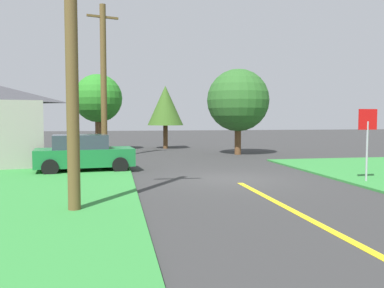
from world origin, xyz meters
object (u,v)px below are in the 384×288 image
at_px(stop_sign, 367,131).
at_px(oak_tree_left, 98,99).
at_px(parked_car_near_building, 84,153).
at_px(utility_pole_mid, 104,81).
at_px(pine_tree_center, 238,100).
at_px(utility_pole_near, 71,29).
at_px(oak_tree_right, 165,106).

height_order(stop_sign, oak_tree_left, oak_tree_left).
xyz_separation_m(stop_sign, parked_car_near_building, (-10.23, 5.11, -1.07)).
bearing_deg(utility_pole_mid, parked_car_near_building, -97.44).
bearing_deg(pine_tree_center, parked_car_near_building, -143.39).
height_order(utility_pole_near, oak_tree_right, utility_pole_near).
xyz_separation_m(stop_sign, oak_tree_left, (-10.05, 16.69, 1.84)).
bearing_deg(pine_tree_center, utility_pole_mid, -172.83).
distance_m(utility_pole_mid, oak_tree_right, 8.34).
bearing_deg(stop_sign, utility_pole_near, 13.42).
xyz_separation_m(parked_car_near_building, utility_pole_near, (0.36, -7.84, 3.68)).
distance_m(utility_pole_mid, pine_tree_center, 8.46).
bearing_deg(oak_tree_right, oak_tree_left, -167.49).
bearing_deg(oak_tree_right, utility_pole_mid, -122.20).
relative_size(stop_sign, oak_tree_right, 0.56).
bearing_deg(parked_car_near_building, oak_tree_right, 61.20).
bearing_deg(oak_tree_right, parked_car_near_building, -112.07).
bearing_deg(utility_pole_mid, pine_tree_center, 7.17).
relative_size(oak_tree_left, pine_tree_center, 1.00).
bearing_deg(utility_pole_near, oak_tree_right, 76.87).
height_order(utility_pole_mid, oak_tree_left, utility_pole_mid).
bearing_deg(utility_pole_near, utility_pole_mid, 88.35).
relative_size(parked_car_near_building, oak_tree_right, 0.90).
distance_m(parked_car_near_building, utility_pole_near, 8.67).
bearing_deg(oak_tree_left, utility_pole_mid, -84.53).
distance_m(stop_sign, oak_tree_right, 18.56).
bearing_deg(utility_pole_mid, utility_pole_near, -91.65).
bearing_deg(utility_pole_mid, oak_tree_right, 57.80).
bearing_deg(oak_tree_left, oak_tree_right, 12.51).
distance_m(utility_pole_near, pine_tree_center, 17.03).
distance_m(oak_tree_left, oak_tree_right, 5.10).
bearing_deg(oak_tree_right, stop_sign, -74.05).
relative_size(utility_pole_near, pine_tree_center, 1.60).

